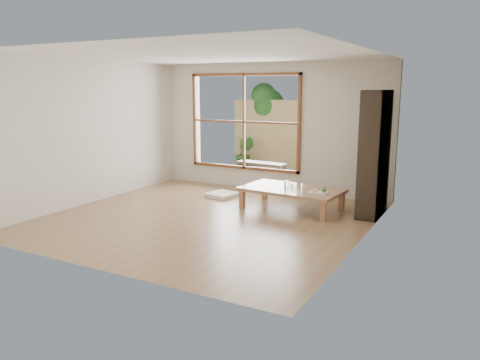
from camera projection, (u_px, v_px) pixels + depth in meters
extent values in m
plane|color=olive|center=(208.00, 218.00, 7.69)|extent=(5.00, 5.00, 0.00)
cube|color=#99694A|center=(292.00, 190.00, 8.19)|extent=(1.80, 1.11, 0.05)
cube|color=#99694A|center=(242.00, 199.00, 8.31)|extent=(0.09, 0.09, 0.32)
cube|color=#99694A|center=(265.00, 191.00, 8.97)|extent=(0.09, 0.09, 0.32)
cube|color=#99694A|center=(323.00, 211.00, 7.48)|extent=(0.09, 0.09, 0.32)
cube|color=#99694A|center=(342.00, 201.00, 8.14)|extent=(0.09, 0.09, 0.32)
cube|color=silver|center=(222.00, 195.00, 9.19)|extent=(0.60, 0.60, 0.07)
cube|color=#30251A|center=(374.00, 154.00, 7.71)|extent=(0.33, 0.93, 2.07)
cylinder|color=silver|center=(286.00, 185.00, 8.13)|extent=(0.08, 0.08, 0.14)
cylinder|color=silver|center=(301.00, 185.00, 8.21)|extent=(0.06, 0.06, 0.09)
cylinder|color=silver|center=(293.00, 185.00, 8.21)|extent=(0.07, 0.07, 0.08)
cylinder|color=silver|center=(289.00, 184.00, 8.31)|extent=(0.07, 0.07, 0.09)
cube|color=white|center=(318.00, 193.00, 7.80)|extent=(0.34, 0.26, 0.02)
sphere|color=#3F6C2B|center=(324.00, 190.00, 7.79)|extent=(0.08, 0.08, 0.08)
cube|color=#C9882F|center=(315.00, 192.00, 7.77)|extent=(0.06, 0.05, 0.03)
cube|color=beige|center=(314.00, 191.00, 7.86)|extent=(0.07, 0.06, 0.02)
cylinder|color=silver|center=(319.00, 193.00, 7.72)|extent=(0.18, 0.03, 0.01)
cube|color=#322A24|center=(267.00, 178.00, 11.05)|extent=(2.80, 2.00, 0.05)
cube|color=#30251A|center=(261.00, 163.00, 10.87)|extent=(1.20, 0.43, 0.05)
cube|color=#30251A|center=(239.00, 170.00, 11.09)|extent=(0.06, 0.06, 0.32)
cube|color=#30251A|center=(245.00, 168.00, 11.31)|extent=(0.06, 0.06, 0.32)
cube|color=#30251A|center=(279.00, 174.00, 10.51)|extent=(0.06, 0.06, 0.32)
cube|color=#30251A|center=(285.00, 173.00, 10.73)|extent=(0.06, 0.06, 0.32)
cube|color=tan|center=(284.00, 136.00, 11.73)|extent=(2.80, 0.06, 1.80)
imported|color=#275D22|center=(313.00, 159.00, 11.05)|extent=(0.90, 0.82, 0.86)
imported|color=#275D22|center=(245.00, 153.00, 11.88)|extent=(0.55, 0.48, 0.87)
cylinder|color=#4C3D2D|center=(264.00, 138.00, 12.34)|extent=(0.14, 0.14, 1.60)
sphere|color=#275D22|center=(268.00, 105.00, 12.12)|extent=(0.84, 0.84, 0.84)
sphere|color=#275D22|center=(260.00, 113.00, 12.35)|extent=(0.70, 0.70, 0.70)
sphere|color=#275D22|center=(264.00, 96.00, 12.02)|extent=(0.64, 0.64, 0.64)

